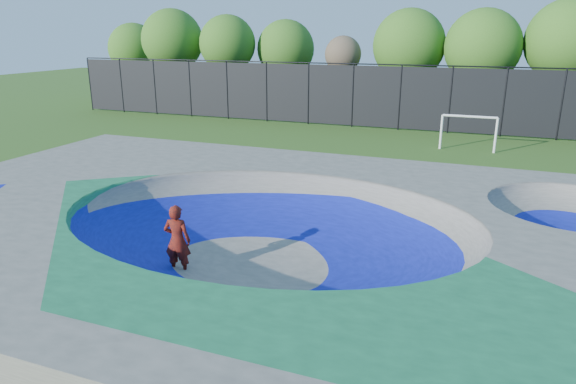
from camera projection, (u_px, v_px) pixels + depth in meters
name	position (u px, v px, depth m)	size (l,w,h in m)	color
ground	(268.00, 265.00, 13.71)	(120.00, 120.00, 0.00)	#2E5317
skate_deck	(268.00, 239.00, 13.49)	(22.00, 14.00, 1.50)	gray
skater	(177.00, 240.00, 12.90)	(0.69, 0.45, 1.88)	#B5220E
skateboard	(180.00, 273.00, 13.17)	(0.78, 0.22, 0.05)	black
soccer_goal	(469.00, 126.00, 26.40)	(2.80, 0.12, 1.85)	white
fence	(400.00, 96.00, 31.80)	(48.09, 0.09, 4.04)	black
treeline	(461.00, 46.00, 34.21)	(53.57, 6.92, 8.07)	#403020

